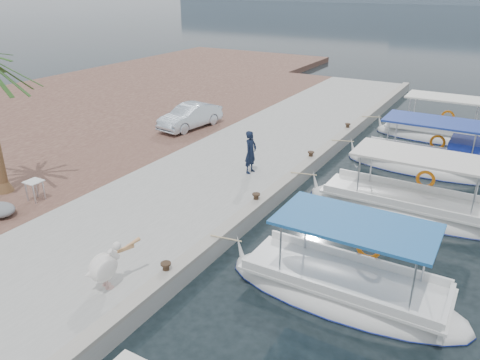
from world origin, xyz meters
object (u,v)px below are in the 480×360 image
fishing_caique_c (408,210)px  pelican (105,266)px  parked_car (190,116)px  fishing_caique_d (426,166)px  fishing_caique_e (436,136)px  fisherman (251,152)px  fishing_caique_b (342,292)px

fishing_caique_c → pelican: fishing_caique_c is taller
pelican → parked_car: 13.91m
fishing_caique_d → fishing_caique_e: 4.88m
fishing_caique_d → fisherman: size_ratio=3.88×
fishing_caique_b → fisherman: size_ratio=3.73×
fishing_caique_c → pelican: bearing=-121.6°
fisherman → pelican: bearing=-173.1°
fishing_caique_b → parked_car: bearing=141.3°
fishing_caique_c → fishing_caique_d: bearing=92.6°
fishing_caique_d → pelican: fishing_caique_d is taller
fishing_caique_b → pelican: fishing_caique_b is taller
fishing_caique_b → fishing_caique_d: (0.23, 10.46, 0.07)m
fishing_caique_b → fishing_caique_e: same height
fishing_caique_e → parked_car: 12.92m
pelican → fishing_caique_d: bearing=68.8°
fishing_caique_c → parked_car: (-11.86, 3.39, 0.99)m
fishing_caique_e → fisherman: size_ratio=3.60×
fishing_caique_e → fishing_caique_b: bearing=-89.6°
fishing_caique_e → fisherman: fishing_caique_e is taller
fishing_caique_d → fisherman: fishing_caique_d is taller
fisherman → parked_car: (-5.75, 3.87, -0.24)m
parked_car → fishing_caique_b: bearing=-30.5°
fishing_caique_b → fisherman: 7.84m
fishing_caique_c → pelican: size_ratio=4.98×
fishing_caique_c → fisherman: bearing=-175.5°
fisherman → parked_car: bearing=59.1°
fishing_caique_d → fishing_caique_e: bearing=94.0°
fishing_caique_b → fishing_caique_c: same height
fishing_caique_d → pelican: size_ratio=4.54×
pelican → fisherman: size_ratio=0.85×
fishing_caique_d → fishing_caique_c: bearing=-87.4°
fishing_caique_d → fisherman: bearing=-138.7°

